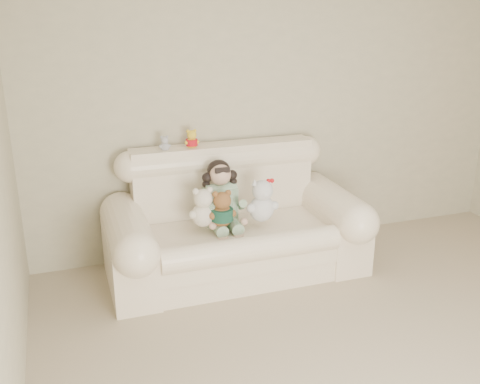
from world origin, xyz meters
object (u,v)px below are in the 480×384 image
sofa (236,215)px  cream_teddy (203,203)px  seated_child (220,193)px  white_cat (262,196)px  brown_teddy (222,205)px

sofa → cream_teddy: size_ratio=5.63×
seated_child → sofa: bearing=-45.8°
sofa → seated_child: sofa is taller
seated_child → white_cat: (0.28, -0.22, 0.01)m
white_cat → cream_teddy: white_cat is taller
seated_child → cream_teddy: (-0.19, -0.17, -0.01)m
sofa → seated_child: 0.23m
white_cat → cream_teddy: 0.47m
brown_teddy → cream_teddy: size_ratio=0.93×
sofa → seated_child: size_ratio=3.81×
seated_child → brown_teddy: 0.23m
sofa → brown_teddy: sofa is taller
seated_child → brown_teddy: size_ratio=1.59×
cream_teddy → sofa: bearing=14.0°
seated_child → white_cat: bearing=-47.4°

